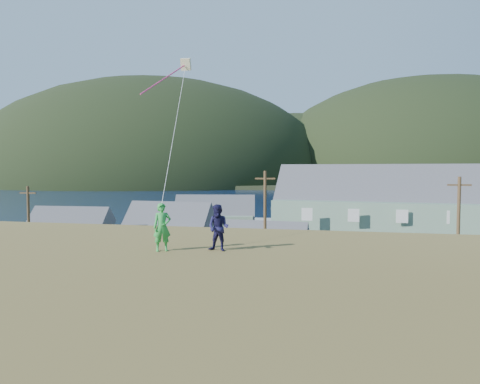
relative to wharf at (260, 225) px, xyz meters
name	(u,v)px	position (x,y,z in m)	size (l,w,h in m)	color
ground	(254,300)	(6.00, -40.00, -0.45)	(900.00, 900.00, 0.00)	#0A1638
grass_strip	(249,307)	(6.00, -42.00, -0.40)	(110.00, 8.00, 0.10)	#4C3D19
waterfront_lot	(279,255)	(6.00, -23.00, -0.39)	(72.00, 36.00, 0.12)	#28282B
wharf	(260,225)	(0.00, 0.00, 0.00)	(26.00, 14.00, 0.90)	gray
far_shore	(322,180)	(6.00, 290.00, 0.55)	(900.00, 320.00, 2.00)	black
far_hills	(373,181)	(41.59, 239.38, 1.55)	(760.00, 265.00, 143.00)	black
lodge	(431,213)	(23.13, -18.66, 4.43)	(37.08, 14.41, 12.71)	slate
shed_teal	(68,236)	(-16.31, -30.15, 2.17)	(9.17, 6.67, 7.03)	#2C6764
shed_palegreen_near	(168,231)	(-6.78, -25.05, 2.31)	(10.47, 6.99, 7.35)	gray
shed_white	(264,252)	(5.77, -33.60, 1.94)	(8.20, 5.82, 6.21)	silver
shed_palegreen_far	(215,219)	(-4.27, -13.40, 2.45)	(12.20, 8.19, 7.61)	slate
utility_poles	(244,235)	(4.92, -38.50, 4.22)	(35.36, 0.24, 9.65)	#47331E
parked_cars	(222,239)	(-2.09, -17.99, 0.41)	(26.61, 11.10, 1.55)	black
kite_flyer_green	(162,227)	(6.13, -58.42, 7.54)	(0.57, 0.38, 1.58)	green
kite_flyer_navy	(218,228)	(7.93, -58.02, 7.51)	(0.74, 0.58, 1.53)	#18163D
kite_rig	(182,68)	(4.64, -52.08, 14.21)	(1.35, 3.56, 9.14)	#EFE8B6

